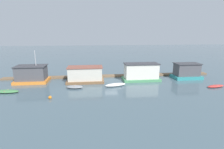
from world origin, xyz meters
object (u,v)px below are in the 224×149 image
Objects in this scene: dinghy_green at (6,91)px; houseboat_green at (141,72)px; houseboat_teal at (187,71)px; dinghy_red at (216,86)px; mooring_post_far_right at (141,74)px; buoy_orange at (50,97)px; mooring_post_near_left at (101,74)px; houseboat_brown at (85,75)px; dinghy_grey at (75,87)px; dinghy_white at (115,85)px; houseboat_orange at (32,74)px.

houseboat_green is at bearing 11.93° from dinghy_green.
houseboat_teal reaches higher than dinghy_red.
mooring_post_far_right reaches higher than buoy_orange.
houseboat_teal reaches higher than mooring_post_near_left.
houseboat_teal is 4.12× the size of mooring_post_far_right.
houseboat_brown is 2.37× the size of dinghy_grey.
mooring_post_far_right is at bearing 34.12° from buoy_orange.
buoy_orange is (-2.92, -4.45, -0.02)m from dinghy_grey.
dinghy_white is at bearing 171.79° from dinghy_red.
houseboat_brown is 3.96× the size of mooring_post_near_left.
dinghy_white is (14.90, -4.38, -1.20)m from houseboat_orange.
dinghy_white is at bearing 26.26° from buoy_orange.
dinghy_green is 16.53m from mooring_post_near_left.
dinghy_red is 20.49m from mooring_post_near_left.
dinghy_white is 16.77m from dinghy_red.
houseboat_orange is 32.24m from dinghy_red.
houseboat_orange is 4.49× the size of mooring_post_far_right.
houseboat_teal is 8.90m from mooring_post_far_right.
houseboat_green reaches higher than houseboat_brown.
houseboat_brown is 22.54m from dinghy_red.
houseboat_brown reaches higher than dinghy_grey.
houseboat_brown is 0.97× the size of houseboat_green.
houseboat_orange is 10.61m from buoy_orange.
houseboat_teal reaches higher than buoy_orange.
houseboat_orange is at bearing 119.55° from buoy_orange.
houseboat_orange reaches higher than buoy_orange.
houseboat_teal is 1.39× the size of dinghy_green.
houseboat_brown is at bearing -178.69° from houseboat_teal.
mooring_post_near_left is (4.70, 6.33, 0.61)m from dinghy_grey.
houseboat_green is 6.49m from dinghy_white.
mooring_post_far_right is at bearing 0.00° from mooring_post_near_left.
dinghy_green is 33.51m from dinghy_red.
mooring_post_far_right is at bearing 72.32° from houseboat_green.
dinghy_grey is at bearing -154.04° from mooring_post_far_right.
mooring_post_near_left is (-18.68, 8.39, 0.67)m from dinghy_red.
houseboat_green reaches higher than mooring_post_near_left.
mooring_post_near_left reaches higher than dinghy_white.
dinghy_green is at bearing -175.54° from dinghy_white.
mooring_post_near_left is (12.81, 1.62, -0.62)m from houseboat_orange.
houseboat_green is 9.45m from houseboat_teal.
dinghy_red is at bearing -14.92° from houseboat_brown.
buoy_orange reaches higher than dinghy_green.
dinghy_white is (5.16, -3.40, -1.11)m from houseboat_brown.
dinghy_green is at bearing 154.24° from buoy_orange.
dinghy_green is at bearing -168.07° from houseboat_green.
dinghy_white is 6.37m from mooring_post_near_left.
mooring_post_far_right is at bearing 141.09° from dinghy_red.
dinghy_white reaches higher than dinghy_grey.
houseboat_orange is at bearing -172.81° from mooring_post_near_left.
dinghy_grey is (-21.60, -4.19, -1.16)m from houseboat_teal.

